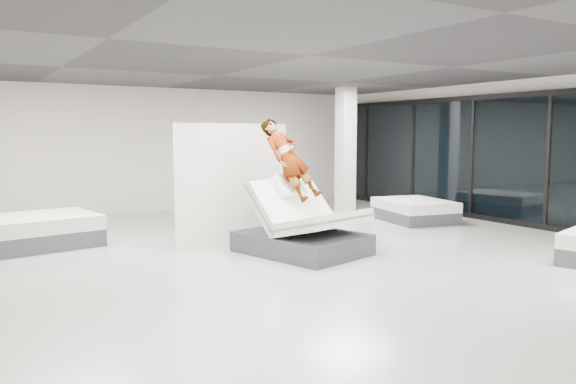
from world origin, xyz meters
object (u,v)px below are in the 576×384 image
at_px(hero_bed, 303,230).
at_px(column, 345,150).
at_px(person, 289,178).
at_px(divider_panel, 234,183).
at_px(remote, 313,189).
at_px(flat_bed_right_far, 414,210).
at_px(flat_bed_left_far, 34,231).

bearing_deg(hero_bed, column, 46.09).
xyz_separation_m(person, divider_panel, (-0.47, 1.22, -0.16)).
xyz_separation_m(remote, flat_bed_right_far, (3.89, 1.64, -0.84)).
bearing_deg(hero_bed, divider_panel, 109.95).
bearing_deg(column, divider_panel, -151.51).
height_order(remote, flat_bed_right_far, remote).
distance_m(divider_panel, flat_bed_left_far, 3.67).
distance_m(flat_bed_right_far, flat_bed_left_far, 8.06).
height_order(person, flat_bed_left_far, person).
xyz_separation_m(hero_bed, person, (-0.09, 0.33, 0.87)).
bearing_deg(flat_bed_left_far, column, 7.12).
height_order(flat_bed_left_far, column, column).
relative_size(flat_bed_right_far, column, 0.63).
distance_m(remote, flat_bed_right_far, 4.30).
bearing_deg(remote, column, 32.37).
distance_m(hero_bed, column, 5.50).
distance_m(remote, column, 5.21).
distance_m(hero_bed, flat_bed_right_far, 4.44).
bearing_deg(person, column, 27.81).
distance_m(remote, divider_panel, 1.68).
bearing_deg(hero_bed, person, 105.08).
relative_size(divider_panel, flat_bed_left_far, 1.06).
height_order(divider_panel, column, column).
height_order(remote, flat_bed_left_far, remote).
bearing_deg(remote, flat_bed_right_far, 7.78).
bearing_deg(remote, person, 122.15).
bearing_deg(divider_panel, person, -78.54).
height_order(remote, divider_panel, divider_panel).
bearing_deg(flat_bed_right_far, flat_bed_left_far, 171.20).
bearing_deg(flat_bed_left_far, hero_bed, -37.07).
bearing_deg(divider_panel, flat_bed_right_far, -7.99).
height_order(flat_bed_right_far, column, column).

